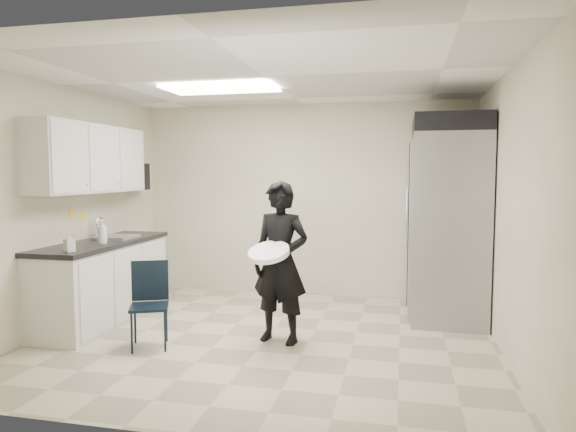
% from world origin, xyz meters
% --- Properties ---
extents(floor, '(4.50, 4.50, 0.00)m').
position_xyz_m(floor, '(0.00, 0.00, 0.00)').
color(floor, '#BCB293').
rests_on(floor, ground).
extents(ceiling, '(4.50, 4.50, 0.00)m').
position_xyz_m(ceiling, '(0.00, 0.00, 2.60)').
color(ceiling, white).
rests_on(ceiling, back_wall).
extents(back_wall, '(4.50, 0.00, 4.50)m').
position_xyz_m(back_wall, '(0.00, 2.00, 1.30)').
color(back_wall, beige).
rests_on(back_wall, floor).
extents(left_wall, '(0.00, 4.00, 4.00)m').
position_xyz_m(left_wall, '(-2.25, 0.00, 1.30)').
color(left_wall, beige).
rests_on(left_wall, floor).
extents(right_wall, '(0.00, 4.00, 4.00)m').
position_xyz_m(right_wall, '(2.25, 0.00, 1.30)').
color(right_wall, beige).
rests_on(right_wall, floor).
extents(ceiling_panel, '(1.20, 0.60, 0.02)m').
position_xyz_m(ceiling_panel, '(-0.60, 0.40, 2.57)').
color(ceiling_panel, white).
rests_on(ceiling_panel, ceiling).
extents(lower_counter, '(0.60, 1.90, 0.86)m').
position_xyz_m(lower_counter, '(-1.95, 0.20, 0.43)').
color(lower_counter, silver).
rests_on(lower_counter, floor).
extents(countertop, '(0.64, 1.95, 0.05)m').
position_xyz_m(countertop, '(-1.95, 0.20, 0.89)').
color(countertop, black).
rests_on(countertop, lower_counter).
extents(sink, '(0.42, 0.40, 0.14)m').
position_xyz_m(sink, '(-1.93, 0.45, 0.87)').
color(sink, gray).
rests_on(sink, countertop).
extents(faucet, '(0.02, 0.02, 0.24)m').
position_xyz_m(faucet, '(-2.13, 0.45, 1.02)').
color(faucet, silver).
rests_on(faucet, countertop).
extents(upper_cabinets, '(0.35, 1.80, 0.75)m').
position_xyz_m(upper_cabinets, '(-2.08, 0.20, 1.83)').
color(upper_cabinets, silver).
rests_on(upper_cabinets, left_wall).
extents(towel_dispenser, '(0.22, 0.30, 0.35)m').
position_xyz_m(towel_dispenser, '(-2.14, 1.35, 1.62)').
color(towel_dispenser, black).
rests_on(towel_dispenser, left_wall).
extents(notice_sticker_left, '(0.00, 0.12, 0.07)m').
position_xyz_m(notice_sticker_left, '(-2.24, 0.10, 1.22)').
color(notice_sticker_left, yellow).
rests_on(notice_sticker_left, left_wall).
extents(notice_sticker_right, '(0.00, 0.12, 0.07)m').
position_xyz_m(notice_sticker_right, '(-2.24, 0.30, 1.18)').
color(notice_sticker_right, yellow).
rests_on(notice_sticker_right, left_wall).
extents(commercial_fridge, '(0.80, 1.35, 2.10)m').
position_xyz_m(commercial_fridge, '(1.83, 1.27, 1.05)').
color(commercial_fridge, gray).
rests_on(commercial_fridge, floor).
extents(fridge_compressor, '(0.80, 1.35, 0.20)m').
position_xyz_m(fridge_compressor, '(1.83, 1.27, 2.20)').
color(fridge_compressor, black).
rests_on(fridge_compressor, commercial_fridge).
extents(folding_chair, '(0.46, 0.46, 0.79)m').
position_xyz_m(folding_chair, '(-1.02, -0.51, 0.40)').
color(folding_chair, black).
rests_on(folding_chair, floor).
extents(man_tuxedo, '(0.65, 0.50, 1.59)m').
position_xyz_m(man_tuxedo, '(0.16, -0.06, 0.79)').
color(man_tuxedo, black).
rests_on(man_tuxedo, floor).
extents(bucket_lid, '(0.47, 0.47, 0.05)m').
position_xyz_m(bucket_lid, '(0.11, -0.31, 0.93)').
color(bucket_lid, white).
rests_on(bucket_lid, man_tuxedo).
extents(soap_bottle_a, '(0.11, 0.11, 0.26)m').
position_xyz_m(soap_bottle_a, '(-1.80, -0.02, 1.04)').
color(soap_bottle_a, white).
rests_on(soap_bottle_a, countertop).
extents(soap_bottle_b, '(0.11, 0.11, 0.18)m').
position_xyz_m(soap_bottle_b, '(-1.81, -0.57, 1.00)').
color(soap_bottle_b, silver).
rests_on(soap_bottle_b, countertop).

